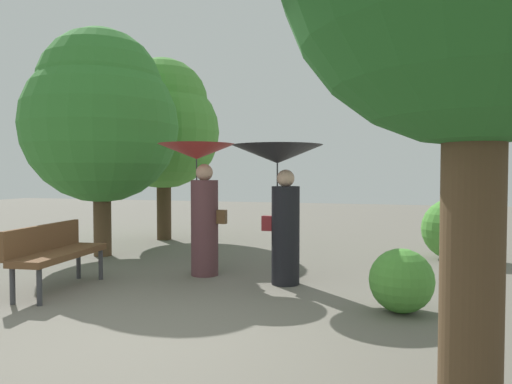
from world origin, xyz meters
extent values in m
plane|color=#6B665B|center=(0.00, 0.00, 0.00)|extent=(40.00, 40.00, 0.00)
cylinder|color=#563338|center=(-0.63, 2.62, 0.69)|extent=(0.40, 0.40, 1.39)
sphere|color=tan|center=(-0.63, 2.62, 1.50)|extent=(0.25, 0.25, 0.25)
cylinder|color=#333338|center=(-0.75, 2.61, 1.30)|extent=(0.02, 0.02, 0.78)
cone|color=#B22D2D|center=(-0.75, 2.61, 1.80)|extent=(1.12, 1.12, 0.22)
cube|color=brown|center=(-0.37, 2.64, 0.86)|extent=(0.14, 0.10, 0.20)
cylinder|color=black|center=(0.63, 2.41, 0.66)|extent=(0.37, 0.37, 1.31)
sphere|color=tan|center=(0.63, 2.41, 1.42)|extent=(0.23, 0.23, 0.23)
cylinder|color=#333338|center=(0.52, 2.40, 1.24)|extent=(0.02, 0.02, 0.76)
cone|color=black|center=(0.52, 2.40, 1.74)|extent=(1.22, 1.22, 0.24)
cube|color=maroon|center=(0.38, 2.39, 0.81)|extent=(0.14, 0.10, 0.20)
cylinder|color=#38383D|center=(-1.76, 0.59, 0.22)|extent=(0.06, 0.06, 0.44)
cylinder|color=#38383D|center=(-2.10, 0.55, 0.22)|extent=(0.06, 0.06, 0.44)
cylinder|color=#38383D|center=(-1.90, 1.92, 0.22)|extent=(0.06, 0.06, 0.44)
cylinder|color=#38383D|center=(-2.24, 1.89, 0.22)|extent=(0.06, 0.06, 0.44)
cube|color=brown|center=(-2.00, 1.24, 0.46)|extent=(0.60, 1.54, 0.08)
cube|color=brown|center=(-2.24, 1.21, 0.66)|extent=(0.22, 1.50, 0.35)
cylinder|color=#42301E|center=(-2.99, 5.80, 1.60)|extent=(0.32, 0.32, 3.21)
sphere|color=#4C9338|center=(-2.99, 5.80, 2.41)|extent=(2.50, 2.50, 2.50)
sphere|color=#4C9338|center=(-2.99, 5.80, 3.05)|extent=(2.00, 2.00, 2.00)
cylinder|color=#4C3823|center=(2.52, -0.47, 1.93)|extent=(0.39, 0.39, 3.86)
cylinder|color=#4C3823|center=(-3.05, 3.60, 1.56)|extent=(0.31, 0.31, 3.12)
sphere|color=#387F33|center=(-3.05, 3.60, 2.34)|extent=(2.75, 2.75, 2.75)
sphere|color=#387F33|center=(-3.05, 3.60, 2.96)|extent=(2.20, 2.20, 2.20)
sphere|color=#4C9338|center=(2.97, 5.02, 0.53)|extent=(1.06, 1.06, 1.06)
sphere|color=#4C9338|center=(2.11, 1.51, 0.34)|extent=(0.68, 0.68, 0.68)
camera|label=1|loc=(2.09, -3.69, 1.47)|focal=33.06mm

